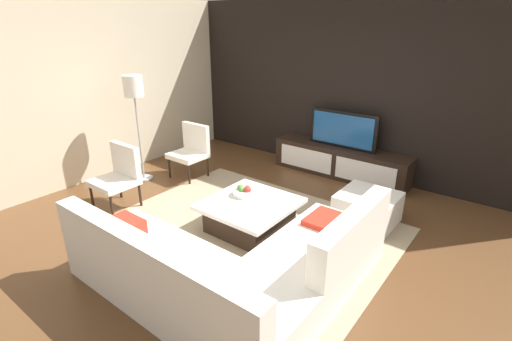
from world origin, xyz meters
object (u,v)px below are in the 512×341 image
Objects in this scene: fruit_bowl at (244,192)px; accent_chair_far at (192,148)px; television at (343,130)px; ottoman at (367,209)px; media_console at (340,161)px; coffee_table at (250,215)px; sectional_couch at (233,268)px; accent_chair_near at (119,173)px; floor_lamp at (134,94)px.

accent_chair_far is (-1.69, 0.70, 0.06)m from fruit_bowl.
television is 1.70m from ottoman.
accent_chair_far is at bearing -142.69° from media_console.
media_console reaches higher than coffee_table.
television is at bearing 98.73° from sectional_couch.
television is 0.47× the size of sectional_couch.
ottoman is at bearing 36.75° from fruit_bowl.
ottoman reaches higher than coffee_table.
sectional_couch is at bearing -81.27° from television.
television is 3.48m from accent_chair_near.
accent_chair_far is (-1.96, -1.50, -0.31)m from television.
accent_chair_far is (0.53, 0.61, -0.91)m from floor_lamp.
fruit_bowl is at bearing -143.25° from ottoman.
television reaches higher than ottoman.
accent_chair_near is at bearing 169.66° from sectional_couch.
floor_lamp reaches higher than accent_chair_far.
television is 3.32m from floor_lamp.
accent_chair_far is (-0.02, 1.37, 0.00)m from accent_chair_near.
accent_chair_near and accent_chair_far have the same top height.
accent_chair_near is at bearing -158.06° from fruit_bowl.
coffee_table is 2.69m from floor_lamp.
accent_chair_near is at bearing -162.85° from coffee_table.
television is at bearing 82.78° from fruit_bowl.
accent_chair_far is at bearing 48.61° from floor_lamp.
television reaches higher than fruit_bowl.
television is 2.24m from fruit_bowl.
accent_chair_near is 1.31m from floor_lamp.
coffee_table is at bearing -4.63° from floor_lamp.
coffee_table is 0.31m from fruit_bowl.
accent_chair_far reaches higher than coffee_table.
accent_chair_near is at bearing -124.18° from media_console.
fruit_bowl is 1.83m from accent_chair_far.
accent_chair_near is (-1.95, -2.87, -0.31)m from television.
sectional_couch is 2.82× the size of accent_chair_near.
fruit_bowl is at bearing -97.22° from media_console.
coffee_table is 2.05m from accent_chair_far.
media_console is 2.22m from fruit_bowl.
media_console is 0.55m from television.
fruit_bowl reaches higher than coffee_table.
fruit_bowl reaches higher than ottoman.
television is 1.10× the size of coffee_table.
ottoman is at bearing 13.75° from floor_lamp.
floor_lamp reaches higher than sectional_couch.
sectional_couch is at bearing -103.04° from ottoman.
floor_lamp is (-3.01, 1.21, 1.12)m from sectional_couch.
ottoman is at bearing 21.22° from accent_chair_near.
coffee_table is 1.20× the size of accent_chair_far.
television is at bearing 48.18° from accent_chair_near.
television is at bearing 40.10° from floor_lamp.
floor_lamp reaches higher than television.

